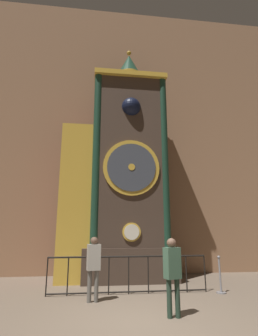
% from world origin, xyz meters
% --- Properties ---
extents(ground_plane, '(28.00, 28.00, 0.00)m').
position_xyz_m(ground_plane, '(0.00, 0.00, 0.00)').
color(ground_plane, brown).
extents(cathedral_back_wall, '(24.00, 0.32, 12.86)m').
position_xyz_m(cathedral_back_wall, '(-0.09, 6.05, 6.42)').
color(cathedral_back_wall, '#936B4C').
rests_on(cathedral_back_wall, ground_plane).
extents(clock_tower, '(4.32, 1.82, 9.59)m').
position_xyz_m(clock_tower, '(-0.11, 4.55, 3.95)').
color(clock_tower, '#423328').
rests_on(clock_tower, ground_plane).
extents(railing_fence, '(4.71, 0.05, 1.06)m').
position_xyz_m(railing_fence, '(0.00, 2.58, 0.59)').
color(railing_fence, black).
rests_on(railing_fence, ground_plane).
extents(visitor_near, '(0.38, 0.28, 1.62)m').
position_xyz_m(visitor_near, '(-1.03, 1.83, 0.97)').
color(visitor_near, '#58554F').
rests_on(visitor_near, ground_plane).
extents(visitor_far, '(0.39, 0.32, 1.63)m').
position_xyz_m(visitor_far, '(0.70, 0.39, 0.98)').
color(visitor_far, '#213427').
rests_on(visitor_far, ground_plane).
extents(stanchion_post, '(0.28, 0.28, 1.05)m').
position_xyz_m(stanchion_post, '(2.71, 2.35, 0.34)').
color(stanchion_post, gray).
rests_on(stanchion_post, ground_plane).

